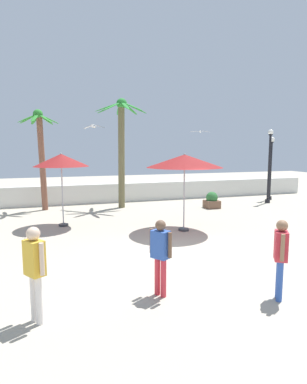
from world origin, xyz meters
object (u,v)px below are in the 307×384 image
(patio_umbrella_2, at_px, (185,161))
(guest_1, at_px, (160,250))
(lamp_post_0, at_px, (271,165))
(patio_umbrella_1, at_px, (61,161))
(seagull_2, at_px, (200,131))
(palm_tree_0, at_px, (122,140))
(planter, at_px, (212,201))
(guest_0, at_px, (281,252))
(lamp_post_1, at_px, (269,164))
(guest_2, at_px, (35,265))
(palm_tree_1, at_px, (41,148))
(seagull_0, at_px, (94,126))

(patio_umbrella_2, bearing_deg, guest_1, -118.76)
(patio_umbrella_2, distance_m, lamp_post_0, 9.48)
(patio_umbrella_1, xyz_separation_m, seagull_2, (9.07, 6.24, 1.55))
(palm_tree_0, bearing_deg, lamp_post_0, -1.66)
(patio_umbrella_1, bearing_deg, planter, 12.25)
(lamp_post_0, bearing_deg, guest_0, -127.07)
(lamp_post_1, bearing_deg, guest_0, -126.58)
(patio_umbrella_1, xyz_separation_m, palm_tree_0, (3.16, 3.28, 0.89))
(seagull_2, bearing_deg, guest_2, -126.06)
(palm_tree_0, bearing_deg, guest_2, -110.69)
(palm_tree_1, relative_size, guest_2, 2.84)
(palm_tree_1, bearing_deg, guest_2, -90.63)
(guest_2, xyz_separation_m, seagull_0, (2.73, 11.28, 3.11))
(palm_tree_1, height_order, seagull_0, palm_tree_1)
(lamp_post_1, distance_m, seagull_0, 9.82)
(patio_umbrella_2, distance_m, lamp_post_1, 8.27)
(palm_tree_1, relative_size, lamp_post_0, 1.32)
(patio_umbrella_1, relative_size, seagull_0, 2.94)
(patio_umbrella_1, height_order, seagull_2, seagull_2)
(patio_umbrella_1, distance_m, guest_2, 7.62)
(palm_tree_1, distance_m, guest_2, 11.44)
(guest_1, distance_m, seagull_0, 11.43)
(lamp_post_0, relative_size, seagull_2, 3.06)
(lamp_post_1, xyz_separation_m, guest_0, (-7.50, -10.11, -1.18))
(palm_tree_0, xyz_separation_m, guest_0, (0.63, -11.31, -2.48))
(patio_umbrella_1, distance_m, seagull_0, 4.58)
(palm_tree_0, distance_m, palm_tree_1, 3.98)
(seagull_0, bearing_deg, planter, -21.66)
(lamp_post_0, relative_size, lamp_post_1, 0.91)
(guest_0, relative_size, guest_1, 1.02)
(lamp_post_1, height_order, seagull_2, seagull_2)
(guest_1, relative_size, seagull_2, 1.32)
(guest_2, height_order, seagull_0, seagull_0)
(guest_0, xyz_separation_m, planter, (3.71, 9.66, -0.62))
(seagull_2, height_order, planter, seagull_2)
(palm_tree_1, distance_m, seagull_2, 10.16)
(patio_umbrella_2, height_order, palm_tree_0, palm_tree_0)
(patio_umbrella_2, relative_size, planter, 3.40)
(patio_umbrella_1, relative_size, guest_0, 1.75)
(patio_umbrella_2, bearing_deg, palm_tree_0, 101.14)
(patio_umbrella_1, relative_size, planter, 3.41)
(seagull_2, bearing_deg, guest_1, -119.37)
(planter, bearing_deg, guest_0, -111.02)
(lamp_post_0, xyz_separation_m, guest_1, (-10.58, -10.11, -1.13))
(palm_tree_0, relative_size, lamp_post_1, 1.36)
(planter, bearing_deg, patio_umbrella_2, -130.39)
(seagull_0, bearing_deg, seagull_2, 18.17)
(palm_tree_0, relative_size, seagull_2, 4.55)
(patio_umbrella_1, height_order, guest_1, patio_umbrella_1)
(patio_umbrella_1, xyz_separation_m, planter, (7.51, 1.63, -2.21))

